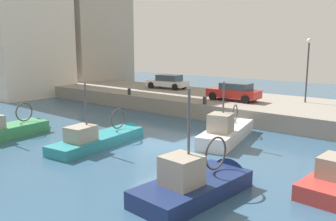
{
  "coord_description": "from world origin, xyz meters",
  "views": [
    {
      "loc": [
        -14.59,
        -12.67,
        5.52
      ],
      "look_at": [
        3.58,
        2.42,
        1.2
      ],
      "focal_mm": 38.28,
      "sensor_mm": 36.0,
      "label": 1
    }
  ],
  "objects_px": {
    "fishing_boat_teal": "(103,142)",
    "fishing_boat_navy": "(200,190)",
    "mooring_bollard_mid": "(129,92)",
    "fishing_boat_white": "(228,137)",
    "parked_car_red": "(234,92)",
    "fishing_boat_green": "(9,135)",
    "mooring_bollard_south": "(205,100)",
    "quay_streetlamp": "(308,60)",
    "parked_car_white": "(168,82)"
  },
  "relations": [
    {
      "from": "fishing_boat_teal",
      "to": "fishing_boat_navy",
      "type": "relative_size",
      "value": 1.24
    },
    {
      "from": "fishing_boat_teal",
      "to": "mooring_bollard_mid",
      "type": "distance_m",
      "value": 11.82
    },
    {
      "from": "fishing_boat_white",
      "to": "mooring_bollard_mid",
      "type": "distance_m",
      "value": 12.83
    },
    {
      "from": "fishing_boat_navy",
      "to": "mooring_bollard_mid",
      "type": "bearing_deg",
      "value": 53.67
    },
    {
      "from": "parked_car_red",
      "to": "fishing_boat_green",
      "type": "bearing_deg",
      "value": 153.82
    },
    {
      "from": "fishing_boat_green",
      "to": "mooring_bollard_south",
      "type": "relative_size",
      "value": 11.33
    },
    {
      "from": "fishing_boat_white",
      "to": "fishing_boat_teal",
      "type": "distance_m",
      "value": 7.36
    },
    {
      "from": "mooring_bollard_mid",
      "to": "fishing_boat_white",
      "type": "bearing_deg",
      "value": -107.07
    },
    {
      "from": "fishing_boat_white",
      "to": "fishing_boat_navy",
      "type": "xyz_separation_m",
      "value": [
        -7.64,
        -3.28,
        0.0
      ]
    },
    {
      "from": "fishing_boat_navy",
      "to": "quay_streetlamp",
      "type": "relative_size",
      "value": 1.19
    },
    {
      "from": "fishing_boat_teal",
      "to": "parked_car_red",
      "type": "relative_size",
      "value": 1.7
    },
    {
      "from": "fishing_boat_teal",
      "to": "mooring_bollard_south",
      "type": "height_order",
      "value": "fishing_boat_teal"
    },
    {
      "from": "fishing_boat_green",
      "to": "fishing_boat_navy",
      "type": "distance_m",
      "value": 13.9
    },
    {
      "from": "fishing_boat_white",
      "to": "parked_car_red",
      "type": "xyz_separation_m",
      "value": [
        6.66,
        3.39,
        1.78
      ]
    },
    {
      "from": "fishing_boat_teal",
      "to": "quay_streetlamp",
      "type": "distance_m",
      "value": 16.67
    },
    {
      "from": "fishing_boat_navy",
      "to": "mooring_bollard_mid",
      "type": "relative_size",
      "value": 10.48
    },
    {
      "from": "fishing_boat_white",
      "to": "mooring_bollard_mid",
      "type": "bearing_deg",
      "value": 72.93
    },
    {
      "from": "mooring_bollard_south",
      "to": "mooring_bollard_mid",
      "type": "bearing_deg",
      "value": 90.0
    },
    {
      "from": "fishing_boat_teal",
      "to": "quay_streetlamp",
      "type": "relative_size",
      "value": 1.48
    },
    {
      "from": "fishing_boat_teal",
      "to": "fishing_boat_green",
      "type": "height_order",
      "value": "fishing_boat_green"
    },
    {
      "from": "mooring_bollard_mid",
      "to": "fishing_boat_teal",
      "type": "bearing_deg",
      "value": -141.7
    },
    {
      "from": "parked_car_red",
      "to": "quay_streetlamp",
      "type": "relative_size",
      "value": 0.87
    },
    {
      "from": "parked_car_red",
      "to": "quay_streetlamp",
      "type": "height_order",
      "value": "quay_streetlamp"
    },
    {
      "from": "fishing_boat_navy",
      "to": "mooring_bollard_mid",
      "type": "distance_m",
      "value": 19.26
    },
    {
      "from": "mooring_bollard_mid",
      "to": "quay_streetlamp",
      "type": "xyz_separation_m",
      "value": [
        5.65,
        -13.45,
        2.98
      ]
    },
    {
      "from": "fishing_boat_green",
      "to": "parked_car_white",
      "type": "height_order",
      "value": "fishing_boat_green"
    },
    {
      "from": "fishing_boat_teal",
      "to": "parked_car_white",
      "type": "bearing_deg",
      "value": 26.91
    },
    {
      "from": "fishing_boat_white",
      "to": "mooring_bollard_south",
      "type": "height_order",
      "value": "fishing_boat_white"
    },
    {
      "from": "quay_streetlamp",
      "to": "fishing_boat_green",
      "type": "bearing_deg",
      "value": 145.77
    },
    {
      "from": "quay_streetlamp",
      "to": "fishing_boat_teal",
      "type": "bearing_deg",
      "value": 157.43
    },
    {
      "from": "fishing_boat_navy",
      "to": "fishing_boat_white",
      "type": "bearing_deg",
      "value": 23.23
    },
    {
      "from": "fishing_boat_navy",
      "to": "parked_car_white",
      "type": "relative_size",
      "value": 1.32
    },
    {
      "from": "fishing_boat_green",
      "to": "quay_streetlamp",
      "type": "bearing_deg",
      "value": -34.23
    },
    {
      "from": "fishing_boat_green",
      "to": "mooring_bollard_mid",
      "type": "height_order",
      "value": "fishing_boat_green"
    },
    {
      "from": "fishing_boat_white",
      "to": "parked_car_red",
      "type": "relative_size",
      "value": 1.65
    },
    {
      "from": "fishing_boat_navy",
      "to": "quay_streetlamp",
      "type": "xyz_separation_m",
      "value": [
        17.03,
        2.03,
        4.32
      ]
    },
    {
      "from": "fishing_boat_white",
      "to": "parked_car_red",
      "type": "distance_m",
      "value": 7.68
    },
    {
      "from": "fishing_boat_teal",
      "to": "mooring_bollard_mid",
      "type": "relative_size",
      "value": 12.96
    },
    {
      "from": "parked_car_red",
      "to": "mooring_bollard_south",
      "type": "relative_size",
      "value": 7.63
    },
    {
      "from": "parked_car_white",
      "to": "quay_streetlamp",
      "type": "relative_size",
      "value": 0.91
    },
    {
      "from": "mooring_bollard_mid",
      "to": "quay_streetlamp",
      "type": "distance_m",
      "value": 14.89
    },
    {
      "from": "fishing_boat_white",
      "to": "quay_streetlamp",
      "type": "distance_m",
      "value": 10.42
    },
    {
      "from": "mooring_bollard_south",
      "to": "quay_streetlamp",
      "type": "distance_m",
      "value": 8.4
    },
    {
      "from": "parked_car_red",
      "to": "mooring_bollard_mid",
      "type": "xyz_separation_m",
      "value": [
        -2.91,
        8.81,
        -0.45
      ]
    },
    {
      "from": "fishing_boat_green",
      "to": "quay_streetlamp",
      "type": "height_order",
      "value": "quay_streetlamp"
    },
    {
      "from": "fishing_boat_teal",
      "to": "quay_streetlamp",
      "type": "height_order",
      "value": "quay_streetlamp"
    },
    {
      "from": "mooring_bollard_mid",
      "to": "fishing_boat_green",
      "type": "bearing_deg",
      "value": -172.34
    },
    {
      "from": "fishing_boat_green",
      "to": "parked_car_red",
      "type": "xyz_separation_m",
      "value": [
        14.7,
        -7.23,
        1.81
      ]
    },
    {
      "from": "fishing_boat_teal",
      "to": "fishing_boat_white",
      "type": "bearing_deg",
      "value": -42.03
    },
    {
      "from": "fishing_boat_teal",
      "to": "fishing_boat_navy",
      "type": "bearing_deg",
      "value": -104.81
    }
  ]
}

